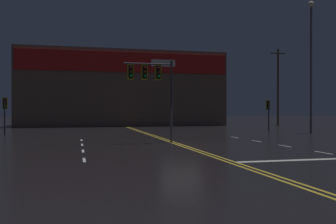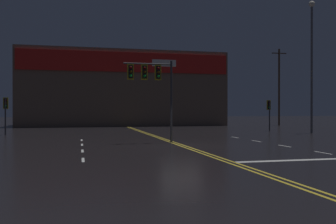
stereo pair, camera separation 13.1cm
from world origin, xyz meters
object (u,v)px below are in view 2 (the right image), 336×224
object	(u,v)px
traffic_signal_median	(151,78)
traffic_signal_corner_northeast	(269,108)
traffic_signal_corner_northwest	(6,107)
streetlight_near_left	(312,52)

from	to	relation	value
traffic_signal_median	traffic_signal_corner_northeast	size ratio (longest dim) A/B	1.70
traffic_signal_median	traffic_signal_corner_northwest	bearing A→B (deg)	134.96
traffic_signal_median	streetlight_near_left	distance (m)	18.06
traffic_signal_corner_northeast	traffic_signal_corner_northwest	world-z (taller)	traffic_signal_corner_northwest
traffic_signal_median	traffic_signal_corner_northwest	distance (m)	15.24
traffic_signal_corner_northeast	streetlight_near_left	world-z (taller)	streetlight_near_left
traffic_signal_median	streetlight_near_left	size ratio (longest dim) A/B	0.44
traffic_signal_corner_northwest	traffic_signal_corner_northeast	bearing A→B (deg)	0.79
traffic_signal_median	traffic_signal_corner_northeast	bearing A→B (deg)	37.52
traffic_signal_median	traffic_signal_corner_northeast	xyz separation A→B (m)	(14.40, 11.05, -1.87)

